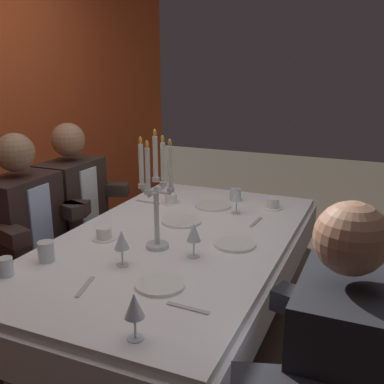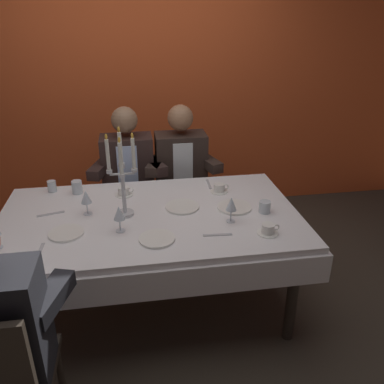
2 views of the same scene
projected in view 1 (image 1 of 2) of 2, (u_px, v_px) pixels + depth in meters
ground_plane at (176, 361)px, 2.52m from camera, size 12.00×12.00×0.00m
dining_table at (175, 259)px, 2.35m from camera, size 1.94×1.14×0.74m
candelabra at (156, 194)px, 2.12m from camera, size 0.19×0.19×0.57m
dinner_plate_0 at (235, 244)px, 2.22m from camera, size 0.20×0.20×0.01m
dinner_plate_1 at (213, 205)px, 2.81m from camera, size 0.23×0.23×0.01m
dinner_plate_2 at (182, 221)px, 2.53m from camera, size 0.22×0.22×0.01m
dinner_plate_3 at (160, 284)px, 1.82m from camera, size 0.20×0.20×0.01m
wine_glass_0 at (134, 307)px, 1.44m from camera, size 0.07×0.07×0.16m
wine_glass_1 at (237, 195)px, 2.65m from camera, size 0.07×0.07×0.16m
wine_glass_2 at (194, 233)px, 2.06m from camera, size 0.07×0.07×0.16m
wine_glass_3 at (122, 241)px, 1.97m from camera, size 0.07×0.07×0.16m
water_tumbler_0 at (6, 267)px, 1.89m from camera, size 0.06×0.06×0.08m
water_tumbler_1 at (236, 195)px, 2.92m from camera, size 0.07×0.07×0.08m
water_tumbler_2 at (46, 251)px, 2.03m from camera, size 0.07×0.07×0.09m
coffee_cup_0 at (104, 234)px, 2.29m from camera, size 0.13×0.12×0.06m
coffee_cup_1 at (171, 199)px, 2.87m from camera, size 0.13×0.12×0.06m
coffee_cup_2 at (273, 204)px, 2.77m from camera, size 0.13×0.12×0.06m
fork_0 at (188, 308)px, 1.65m from camera, size 0.03×0.17×0.01m
fork_1 at (148, 202)px, 2.88m from camera, size 0.02×0.17×0.01m
fork_2 at (256, 222)px, 2.52m from camera, size 0.17×0.03×0.01m
spoon_3 at (85, 287)px, 1.81m from camera, size 0.17×0.06×0.01m
seated_diner_0 at (340, 362)px, 1.36m from camera, size 0.63×0.48×1.24m
seated_diner_1 at (22, 223)px, 2.54m from camera, size 0.63×0.48×1.24m
seated_diner_2 at (72, 201)px, 2.94m from camera, size 0.63×0.48×1.24m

